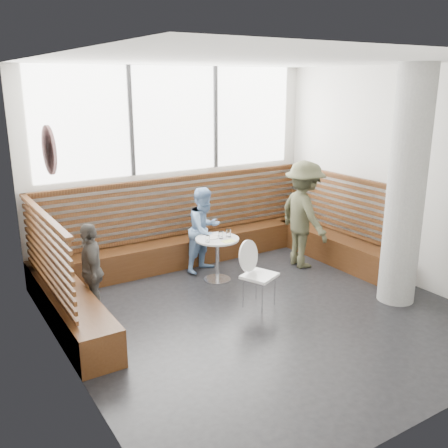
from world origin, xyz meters
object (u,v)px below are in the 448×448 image
cafe_table (217,250)px  child_left (91,270)px  concrete_column (406,188)px  cafe_chair (257,268)px  child_back (205,230)px  adult_man (304,215)px

cafe_table → child_left: 2.01m
concrete_column → cafe_table: bearing=132.3°
cafe_table → child_left: size_ratio=0.54×
cafe_table → child_left: bearing=-175.2°
concrete_column → child_left: 4.26m
concrete_column → cafe_chair: size_ratio=3.50×
concrete_column → cafe_table: (-1.76, 1.93, -1.11)m
cafe_table → cafe_chair: size_ratio=0.75×
cafe_table → child_back: child_back is taller
cafe_table → child_back: (0.05, 0.47, 0.20)m
cafe_table → adult_man: size_ratio=0.39×
cafe_chair → child_left: bearing=133.3°
adult_man → concrete_column: bearing=-165.3°
concrete_column → child_back: concrete_column is taller
concrete_column → cafe_chair: 2.25m
cafe_table → cafe_chair: 1.03m
concrete_column → adult_man: (-0.23, 1.74, -0.72)m
child_left → cafe_chair: bearing=80.3°
child_left → concrete_column: bearing=78.4°
adult_man → cafe_table: bearing=90.2°
adult_man → child_back: adult_man is taller
cafe_chair → adult_man: size_ratio=0.52×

